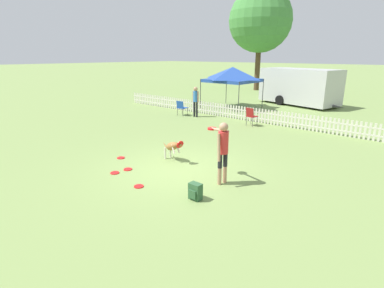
# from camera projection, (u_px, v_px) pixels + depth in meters

# --- Properties ---
(ground_plane) EXTENTS (240.00, 240.00, 0.00)m
(ground_plane) POSITION_uv_depth(u_px,v_px,m) (181.00, 169.00, 9.32)
(ground_plane) COLOR olive
(handler_person) EXTENTS (0.96, 0.82, 1.73)m
(handler_person) POSITION_uv_depth(u_px,v_px,m) (222.00, 145.00, 8.04)
(handler_person) COLOR tan
(handler_person) RESTS_ON ground_plane
(leaping_dog) EXTENTS (1.11, 0.43, 0.79)m
(leaping_dog) POSITION_uv_depth(u_px,v_px,m) (173.00, 146.00, 9.97)
(leaping_dog) COLOR olive
(leaping_dog) RESTS_ON ground_plane
(frisbee_near_handler) EXTENTS (0.26, 0.26, 0.02)m
(frisbee_near_handler) POSITION_uv_depth(u_px,v_px,m) (128.00, 169.00, 9.30)
(frisbee_near_handler) COLOR red
(frisbee_near_handler) RESTS_ON ground_plane
(frisbee_near_dog) EXTENTS (0.26, 0.26, 0.02)m
(frisbee_near_dog) POSITION_uv_depth(u_px,v_px,m) (115.00, 173.00, 9.02)
(frisbee_near_dog) COLOR red
(frisbee_near_dog) RESTS_ON ground_plane
(frisbee_midfield) EXTENTS (0.26, 0.26, 0.02)m
(frisbee_midfield) POSITION_uv_depth(u_px,v_px,m) (121.00, 158.00, 10.33)
(frisbee_midfield) COLOR red
(frisbee_midfield) RESTS_ON ground_plane
(frisbee_far_scatter) EXTENTS (0.26, 0.26, 0.02)m
(frisbee_far_scatter) POSITION_uv_depth(u_px,v_px,m) (139.00, 186.00, 8.09)
(frisbee_far_scatter) COLOR red
(frisbee_far_scatter) RESTS_ON ground_plane
(backpack_on_grass) EXTENTS (0.32, 0.24, 0.42)m
(backpack_on_grass) POSITION_uv_depth(u_px,v_px,m) (195.00, 192.00, 7.34)
(backpack_on_grass) COLOR #2D5633
(backpack_on_grass) RESTS_ON ground_plane
(picket_fence) EXTENTS (23.76, 0.04, 0.74)m
(picket_fence) POSITION_uv_depth(u_px,v_px,m) (286.00, 119.00, 14.70)
(picket_fence) COLOR beige
(picket_fence) RESTS_ON ground_plane
(folding_chair_blue_left) EXTENTS (0.52, 0.54, 0.87)m
(folding_chair_blue_left) POSITION_uv_depth(u_px,v_px,m) (181.00, 107.00, 17.45)
(folding_chair_blue_left) COLOR #333338
(folding_chair_blue_left) RESTS_ON ground_plane
(folding_chair_center) EXTENTS (0.50, 0.52, 0.92)m
(folding_chair_center) POSITION_uv_depth(u_px,v_px,m) (251.00, 115.00, 14.88)
(folding_chair_center) COLOR #333338
(folding_chair_center) RESTS_ON ground_plane
(canopy_tent_main) EXTENTS (3.01, 3.01, 2.67)m
(canopy_tent_main) POSITION_uv_depth(u_px,v_px,m) (233.00, 75.00, 19.51)
(canopy_tent_main) COLOR #333338
(canopy_tent_main) RESTS_ON ground_plane
(spectator_standing) EXTENTS (0.42, 0.27, 1.71)m
(spectator_standing) POSITION_uv_depth(u_px,v_px,m) (196.00, 99.00, 16.93)
(spectator_standing) COLOR black
(spectator_standing) RESTS_ON ground_plane
(equipment_trailer) EXTENTS (6.27, 3.48, 2.50)m
(equipment_trailer) POSITION_uv_depth(u_px,v_px,m) (299.00, 86.00, 21.03)
(equipment_trailer) COLOR #B7B7B7
(equipment_trailer) RESTS_ON ground_plane
(tree_left_grove) EXTENTS (5.98, 5.98, 9.57)m
(tree_left_grove) POSITION_uv_depth(u_px,v_px,m) (260.00, 20.00, 28.44)
(tree_left_grove) COLOR #4C3823
(tree_left_grove) RESTS_ON ground_plane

